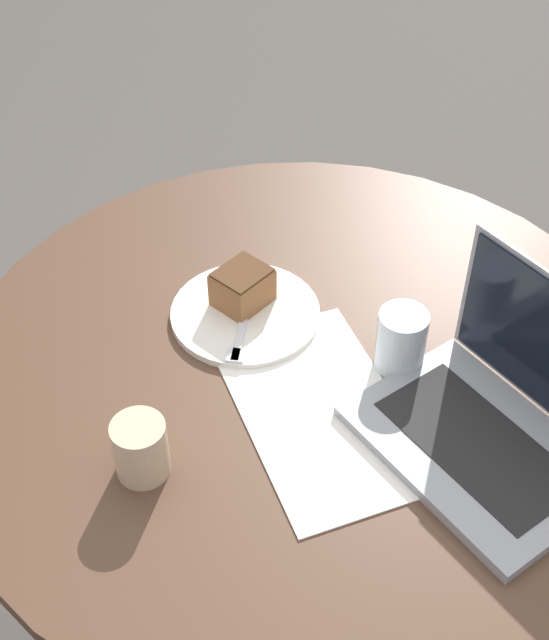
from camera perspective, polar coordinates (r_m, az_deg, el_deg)
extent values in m
plane|color=#4C4742|center=(1.95, 1.43, -17.97)|extent=(12.00, 12.00, 0.00)
cylinder|color=#4C3323|center=(1.94, 1.44, -17.83)|extent=(0.55, 0.55, 0.02)
cylinder|color=#4C3323|center=(1.64, 1.66, -11.85)|extent=(0.10, 0.10, 0.69)
cylinder|color=#4C3323|center=(1.36, 1.96, -3.16)|extent=(1.08, 1.08, 0.03)
cube|color=white|center=(1.28, 2.96, -5.80)|extent=(0.41, 0.28, 0.00)
cylinder|color=silver|center=(1.41, -1.88, 0.41)|extent=(0.24, 0.24, 0.01)
cube|color=brown|center=(1.40, -2.07, 2.08)|extent=(0.09, 0.10, 0.06)
cube|color=#4D311C|center=(1.38, -2.10, 3.06)|extent=(0.09, 0.10, 0.00)
cube|color=silver|center=(1.39, -2.02, -0.14)|extent=(0.14, 0.11, 0.00)
cube|color=silver|center=(1.33, -2.51, -2.29)|extent=(0.04, 0.04, 0.00)
cylinder|color=#C6AD89|center=(1.19, -8.56, -8.14)|extent=(0.07, 0.07, 0.09)
cylinder|color=silver|center=(1.32, 8.10, -1.32)|extent=(0.07, 0.07, 0.10)
cube|color=gray|center=(1.26, 12.76, -7.99)|extent=(0.35, 0.26, 0.02)
cube|color=black|center=(1.25, 12.83, -7.70)|extent=(0.28, 0.16, 0.00)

